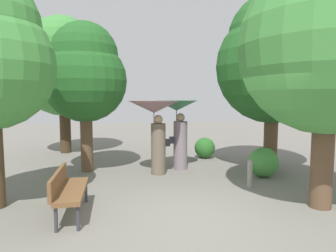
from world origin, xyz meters
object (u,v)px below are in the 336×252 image
object	(u,v)px
tree_near_right	(273,58)
tree_mid_right	(329,31)
tree_near_left	(63,66)
path_marker_post	(250,174)
person_left	(155,118)
tree_far_back	(85,73)
person_right	(178,119)
park_bench	(68,188)

from	to	relation	value
tree_near_right	tree_mid_right	bearing A→B (deg)	-102.28
tree_near_left	path_marker_post	bearing A→B (deg)	-47.45
person_left	tree_near_right	distance (m)	3.90
tree_mid_right	tree_far_back	distance (m)	6.05
tree_mid_right	path_marker_post	bearing A→B (deg)	118.24
person_right	park_bench	xyz separation A→B (m)	(-2.69, -3.06, -0.98)
person_left	path_marker_post	bearing A→B (deg)	-133.69
person_left	tree_near_right	world-z (taller)	tree_near_right
tree_near_right	tree_far_back	xyz separation A→B (m)	(-5.40, 0.61, -0.46)
person_right	tree_near_right	xyz separation A→B (m)	(2.77, -0.36, 1.79)
person_left	tree_mid_right	xyz separation A→B (m)	(2.82, -3.06, 1.78)
person_left	park_bench	world-z (taller)	person_left
person_left	tree_mid_right	world-z (taller)	tree_mid_right
person_left	tree_far_back	distance (m)	2.37
tree_far_back	tree_near_left	bearing A→B (deg)	108.70
tree_mid_right	person_right	bearing A→B (deg)	120.75
person_left	tree_near_left	xyz separation A→B (m)	(-2.96, 3.84, 1.73)
tree_mid_right	tree_near_left	bearing A→B (deg)	129.96
tree_near_right	path_marker_post	world-z (taller)	tree_near_right
person_right	tree_far_back	size ratio (longest dim) A/B	0.48
person_left	tree_mid_right	distance (m)	4.52
person_right	park_bench	bearing A→B (deg)	133.25
person_right	park_bench	size ratio (longest dim) A/B	1.36
tree_mid_right	tree_far_back	xyz separation A→B (m)	(-4.72, 3.75, -0.53)
park_bench	tree_far_back	bearing A→B (deg)	-0.86
tree_mid_right	path_marker_post	size ratio (longest dim) A/B	8.00
person_left	park_bench	distance (m)	3.43
tree_near_right	path_marker_post	size ratio (longest dim) A/B	7.89
person_left	path_marker_post	xyz separation A→B (m)	(2.04, -1.61, -1.24)
tree_far_back	person_left	bearing A→B (deg)	-20.13
person_right	tree_far_back	xyz separation A→B (m)	(-2.63, 0.25, 1.33)
park_bench	tree_mid_right	size ratio (longest dim) A/B	0.29
tree_near_left	tree_near_right	bearing A→B (deg)	-30.14
park_bench	tree_mid_right	xyz separation A→B (m)	(4.77, -0.44, 2.84)
person_left	tree_near_left	distance (m)	5.15
tree_mid_right	path_marker_post	world-z (taller)	tree_mid_right
tree_near_right	park_bench	bearing A→B (deg)	-153.65
tree_near_right	tree_far_back	bearing A→B (deg)	173.59
person_right	tree_near_left	distance (m)	5.34
person_left	path_marker_post	size ratio (longest dim) A/B	3.12
person_right	tree_mid_right	bearing A→B (deg)	-154.72
person_right	person_left	bearing A→B (deg)	115.91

